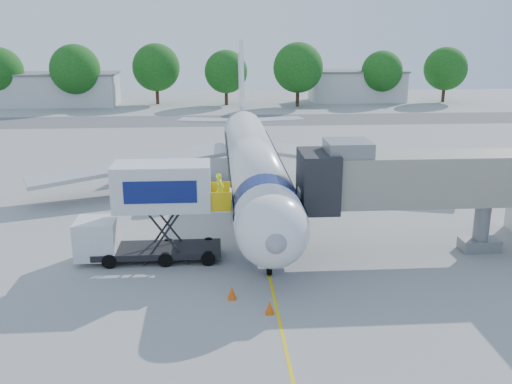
{
  "coord_description": "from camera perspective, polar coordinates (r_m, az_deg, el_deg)",
  "views": [
    {
      "loc": [
        -2.64,
        -36.92,
        12.52
      ],
      "look_at": [
        -0.36,
        -4.89,
        3.2
      ],
      "focal_mm": 40.0,
      "sensor_mm": 36.0,
      "label": 1
    }
  ],
  "objects": [
    {
      "name": "tree_d",
      "position": [
        95.66,
        -3.02,
        11.92
      ],
      "size": [
        7.03,
        7.03,
        8.97
      ],
      "color": "#382314",
      "rests_on": "ground"
    },
    {
      "name": "ground_tug",
      "position": [
        23.48,
        -3.18,
        -13.9
      ],
      "size": [
        3.73,
        2.12,
        1.44
      ],
      "rotation": [
        0.0,
        0.0,
        -0.08
      ],
      "color": "silver",
      "rests_on": "ground"
    },
    {
      "name": "tree_g",
      "position": [
        104.58,
        18.43,
        11.62
      ],
      "size": [
        7.3,
        7.3,
        9.31
      ],
      "color": "#382314",
      "rests_on": "ground"
    },
    {
      "name": "jet_bridge",
      "position": [
        32.79,
        15.0,
        1.18
      ],
      "size": [
        13.9,
        3.2,
        6.6
      ],
      "color": "gray",
      "rests_on": "ground"
    },
    {
      "name": "tree_e",
      "position": [
        93.88,
        4.23,
        12.29
      ],
      "size": [
        8.03,
        8.03,
        10.23
      ],
      "color": "#382314",
      "rests_on": "ground"
    },
    {
      "name": "guidance_line",
      "position": [
        39.07,
        0.02,
        -2.49
      ],
      "size": [
        0.15,
        70.0,
        0.01
      ],
      "primitive_type": "cube",
      "color": "yellow",
      "rests_on": "ground"
    },
    {
      "name": "tree_b",
      "position": [
        96.42,
        -17.65,
        11.61
      ],
      "size": [
        7.83,
        7.83,
        9.99
      ],
      "color": "#382314",
      "rests_on": "ground"
    },
    {
      "name": "safety_cone_b",
      "position": [
        26.33,
        1.38,
        -11.45
      ],
      "size": [
        0.41,
        0.41,
        0.65
      ],
      "color": "#DF530B",
      "rests_on": "ground"
    },
    {
      "name": "tree_f",
      "position": [
        100.43,
        12.49,
        11.7
      ],
      "size": [
        6.87,
        6.87,
        8.76
      ],
      "color": "#382314",
      "rests_on": "ground"
    },
    {
      "name": "outbuilding_left",
      "position": [
        100.67,
        -18.91,
        9.71
      ],
      "size": [
        18.4,
        8.4,
        5.3
      ],
      "color": "silver",
      "rests_on": "ground"
    },
    {
      "name": "aircraft",
      "position": [
        42.22,
        -0.37,
        3.08
      ],
      "size": [
        34.17,
        37.73,
        11.35
      ],
      "color": "white",
      "rests_on": "ground"
    },
    {
      "name": "ground",
      "position": [
        39.07,
        0.02,
        -2.5
      ],
      "size": [
        160.0,
        160.0,
        0.0
      ],
      "primitive_type": "plane",
      "color": "#9A9A97",
      "rests_on": "ground"
    },
    {
      "name": "tree_c",
      "position": [
        97.97,
        -9.96,
        12.17
      ],
      "size": [
        7.82,
        7.82,
        9.98
      ],
      "color": "#382314",
      "rests_on": "ground"
    },
    {
      "name": "taxiway_strip",
      "position": [
        79.95,
        -2.14,
        7.17
      ],
      "size": [
        120.0,
        10.0,
        0.01
      ],
      "primitive_type": "cube",
      "color": "#59595B",
      "rests_on": "ground"
    },
    {
      "name": "outbuilding_right",
      "position": [
        102.42,
        10.05,
        10.42
      ],
      "size": [
        16.4,
        7.4,
        5.3
      ],
      "color": "silver",
      "rests_on": "ground"
    },
    {
      "name": "catering_hiloader",
      "position": [
        31.68,
        -10.44,
        -2.04
      ],
      "size": [
        8.5,
        2.44,
        5.5
      ],
      "color": "black",
      "rests_on": "ground"
    },
    {
      "name": "safety_cone_a",
      "position": [
        27.62,
        -2.42,
        -10.03
      ],
      "size": [
        0.42,
        0.42,
        0.67
      ],
      "color": "#DF530B",
      "rests_on": "ground"
    }
  ]
}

